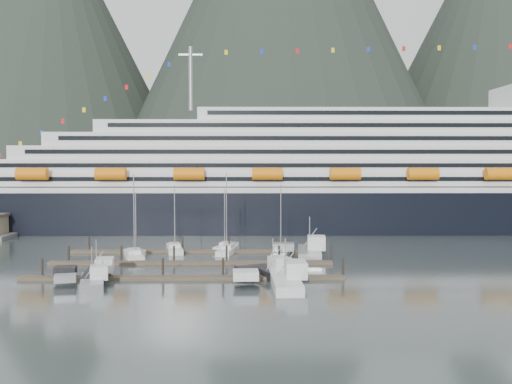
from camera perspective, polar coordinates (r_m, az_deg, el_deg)
ground at (r=99.39m, az=-3.50°, el=-7.17°), size 1600.00×1600.00×0.00m
mountains at (r=703.17m, az=3.44°, el=14.97°), size 870.00×440.00×420.00m
cruise_ship at (r=154.76m, az=8.73°, el=0.93°), size 210.00×30.40×50.30m
dock_near at (r=89.99m, az=-6.99°, el=-8.06°), size 48.18×2.28×3.20m
dock_mid at (r=102.70m, az=-6.17°, el=-6.68°), size 48.18×2.28×3.20m
dock_far at (r=115.48m, az=-5.54°, el=-5.60°), size 48.18×2.28×3.20m
sailboat_a at (r=109.78m, az=-11.30°, el=-6.03°), size 3.31×9.14×12.42m
sailboat_b at (r=110.22m, az=-11.55°, el=-5.98°), size 5.68×11.23×15.65m
sailboat_d at (r=111.21m, az=2.43°, el=-5.86°), size 4.36×11.40×13.56m
sailboat_e at (r=117.07m, az=-7.77°, el=-5.44°), size 4.57×10.70×13.37m
sailboat_f at (r=119.03m, az=-2.86°, el=-5.28°), size 4.89×8.87×12.35m
sailboat_g at (r=114.72m, az=-2.72°, el=-5.58°), size 4.23×10.75×15.73m
trawler_a at (r=92.66m, az=-15.03°, el=-7.48°), size 8.80×12.10×6.43m
trawler_b at (r=87.21m, az=-15.41°, el=-8.17°), size 7.72×9.84×6.05m
trawler_c at (r=84.47m, az=2.68°, el=-8.34°), size 10.30×14.63×7.42m
trawler_d at (r=90.20m, az=1.54°, el=-7.66°), size 9.36×11.41×6.51m
trawler_e at (r=109.99m, az=5.04°, el=-5.66°), size 9.70×12.72×8.13m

